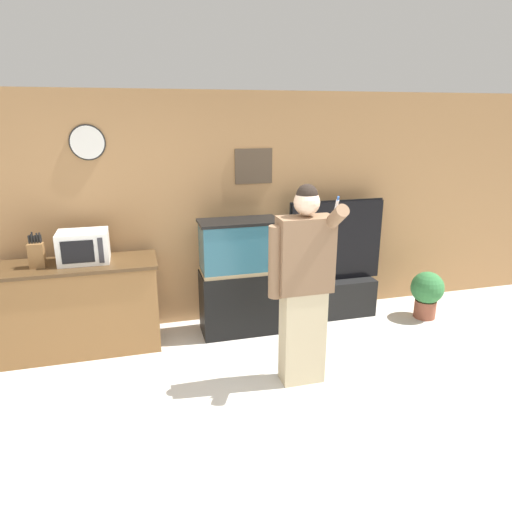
{
  "coord_description": "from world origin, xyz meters",
  "views": [
    {
      "loc": [
        -0.67,
        -2.57,
        2.35
      ],
      "look_at": [
        0.42,
        1.47,
        1.05
      ],
      "focal_mm": 32.0,
      "sensor_mm": 36.0,
      "label": 1
    }
  ],
  "objects": [
    {
      "name": "ground_plane",
      "position": [
        0.0,
        0.0,
        0.0
      ],
      "size": [
        18.0,
        18.0,
        0.0
      ],
      "primitive_type": "plane",
      "color": "beige"
    },
    {
      "name": "wall_back_paneled",
      "position": [
        -0.0,
        2.46,
        1.3
      ],
      "size": [
        10.0,
        0.08,
        2.6
      ],
      "color": "#A87A4C",
      "rests_on": "ground_plane"
    },
    {
      "name": "counter_island",
      "position": [
        -1.31,
        2.03,
        0.47
      ],
      "size": [
        1.62,
        0.6,
        0.94
      ],
      "color": "brown",
      "rests_on": "ground_plane"
    },
    {
      "name": "microwave",
      "position": [
        -1.19,
        2.06,
        1.1
      ],
      "size": [
        0.48,
        0.36,
        0.31
      ],
      "color": "white",
      "rests_on": "counter_island"
    },
    {
      "name": "knife_block",
      "position": [
        -1.62,
        2.0,
        1.07
      ],
      "size": [
        0.14,
        0.1,
        0.34
      ],
      "color": "brown",
      "rests_on": "counter_island"
    },
    {
      "name": "aquarium_on_stand",
      "position": [
        0.38,
        2.01,
        0.64
      ],
      "size": [
        0.85,
        0.41,
        1.28
      ],
      "color": "black",
      "rests_on": "ground_plane"
    },
    {
      "name": "tv_on_stand",
      "position": [
        1.58,
        2.17,
        0.41
      ],
      "size": [
        1.16,
        0.4,
        1.41
      ],
      "color": "black",
      "rests_on": "ground_plane"
    },
    {
      "name": "person_standing",
      "position": [
        0.69,
        0.9,
        0.94
      ],
      "size": [
        0.57,
        0.43,
        1.81
      ],
      "color": "#BCAD89",
      "rests_on": "ground_plane"
    },
    {
      "name": "potted_plant",
      "position": [
        2.62,
        1.79,
        0.33
      ],
      "size": [
        0.39,
        0.39,
        0.57
      ],
      "color": "brown",
      "rests_on": "ground_plane"
    }
  ]
}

